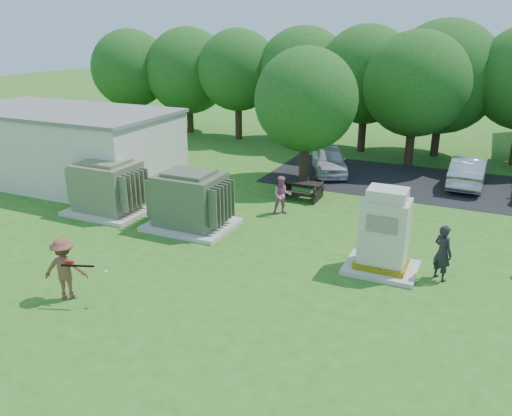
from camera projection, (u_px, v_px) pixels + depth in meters
The scene contains 15 objects.
ground at pixel (193, 301), 13.12m from camera, with size 120.00×120.00×0.00m, color #2D6619.
service_building at pixel (65, 148), 22.86m from camera, with size 10.00×5.00×3.20m, color beige.
service_building_roof at pixel (61, 111), 22.29m from camera, with size 10.20×5.20×0.15m, color slate.
parking_strip at pixel (490, 191), 21.92m from camera, with size 20.00×6.00×0.01m, color #232326.
transformer_left at pixel (108, 188), 19.18m from camera, with size 3.00×2.40×2.07m.
transformer_right at pixel (190, 201), 17.73m from camera, with size 3.00×2.40×2.07m.
generator_cabinet at pixel (384, 235), 14.46m from camera, with size 2.08×1.70×2.53m.
picnic_table at pixel (302, 188), 20.90m from camera, with size 1.66×1.25×0.71m.
batter at pixel (65, 268), 13.05m from camera, with size 1.11×0.64×1.72m, color brown.
person_by_generator at pixel (443, 253), 14.01m from camera, with size 0.61×0.40×1.66m, color black.
person_at_picnic at pixel (282, 195), 19.03m from camera, with size 0.73×0.57×1.50m, color #C06584.
car_white at pixel (329, 160), 24.51m from camera, with size 1.52×3.78×1.29m, color silver.
car_silver_a at pixel (468, 171), 22.52m from camera, with size 1.43×4.10×1.35m, color #A9AAAE.
batting_equipment at pixel (81, 266), 12.63m from camera, with size 1.14×0.51×0.24m.
tree_row at pixel (397, 79), 26.83m from camera, with size 41.30×13.30×7.30m.
Camera 1 is at (6.30, -9.76, 6.79)m, focal length 35.00 mm.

